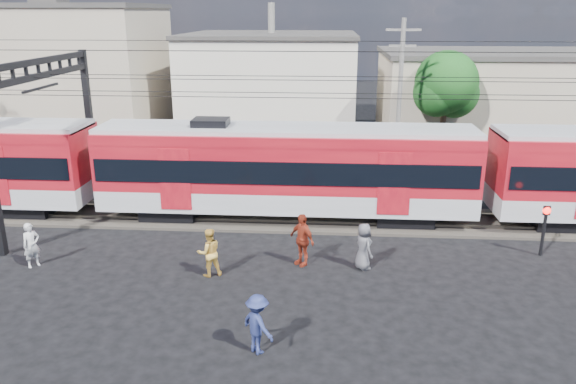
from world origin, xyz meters
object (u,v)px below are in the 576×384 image
at_px(commuter_train, 291,167).
at_px(pedestrian_c, 258,324).
at_px(pedestrian_a, 31,245).
at_px(crossing_signal, 545,221).

distance_m(commuter_train, pedestrian_c, 10.30).
distance_m(pedestrian_a, pedestrian_c, 9.97).
bearing_deg(crossing_signal, pedestrian_c, -144.61).
distance_m(commuter_train, crossing_signal, 10.24).
relative_size(commuter_train, crossing_signal, 25.37).
relative_size(pedestrian_a, pedestrian_c, 0.97).
distance_m(commuter_train, pedestrian_a, 10.59).
xyz_separation_m(pedestrian_c, crossing_signal, (9.90, 7.03, 0.52)).
height_order(commuter_train, pedestrian_a, commuter_train).
height_order(pedestrian_a, crossing_signal, crossing_signal).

